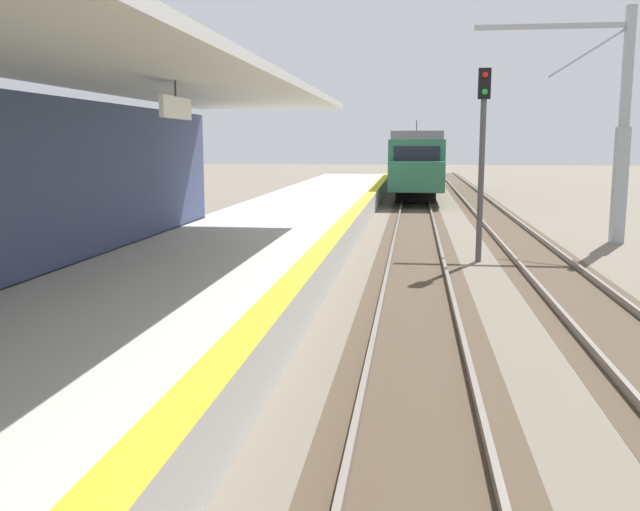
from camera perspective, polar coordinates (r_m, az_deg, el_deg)
station_platform at (r=14.83m, az=-9.31°, el=-1.82°), size 5.00×80.00×0.91m
track_pair_nearest_platform at (r=18.20m, az=7.87°, el=-1.04°), size 2.34×120.00×0.16m
track_pair_middle at (r=18.54m, az=18.44°, el=-1.25°), size 2.34×120.00×0.16m
approaching_train at (r=44.73m, az=7.83°, el=7.68°), size 2.93×19.60×4.76m
rail_signal_post at (r=19.59m, az=13.06°, el=8.77°), size 0.32×0.34×5.20m
catenary_pylon_far_side at (r=24.69m, az=22.77°, el=9.28°), size 5.00×0.40×7.50m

